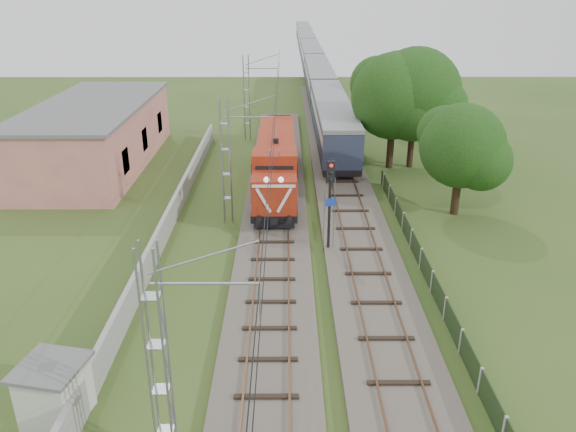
{
  "coord_description": "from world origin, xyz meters",
  "views": [
    {
      "loc": [
        0.74,
        -21.38,
        14.47
      ],
      "look_at": [
        0.84,
        7.6,
        2.2
      ],
      "focal_mm": 35.0,
      "sensor_mm": 36.0,
      "label": 1
    }
  ],
  "objects_px": {
    "locomotive": "(276,162)",
    "coach_rake": "(311,55)",
    "relay_hut": "(55,391)",
    "signal_post": "(330,190)"
  },
  "relations": [
    {
      "from": "locomotive",
      "to": "coach_rake",
      "type": "xyz_separation_m",
      "value": [
        5.0,
        58.83,
        0.4
      ]
    },
    {
      "from": "locomotive",
      "to": "relay_hut",
      "type": "relative_size",
      "value": 6.33
    },
    {
      "from": "relay_hut",
      "to": "locomotive",
      "type": "bearing_deg",
      "value": 72.53
    },
    {
      "from": "coach_rake",
      "to": "locomotive",
      "type": "bearing_deg",
      "value": -94.86
    },
    {
      "from": "locomotive",
      "to": "coach_rake",
      "type": "bearing_deg",
      "value": 85.14
    },
    {
      "from": "locomotive",
      "to": "signal_post",
      "type": "distance_m",
      "value": 11.04
    },
    {
      "from": "locomotive",
      "to": "signal_post",
      "type": "height_order",
      "value": "signal_post"
    },
    {
      "from": "coach_rake",
      "to": "relay_hut",
      "type": "bearing_deg",
      "value": -98.56
    },
    {
      "from": "locomotive",
      "to": "relay_hut",
      "type": "bearing_deg",
      "value": -107.47
    },
    {
      "from": "signal_post",
      "to": "relay_hut",
      "type": "height_order",
      "value": "signal_post"
    }
  ]
}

